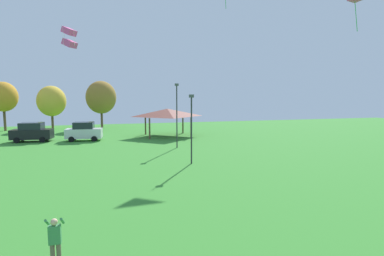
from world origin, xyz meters
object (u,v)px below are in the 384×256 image
(parked_car_second_from_left, at_px, (32,132))
(park_pavilion, at_px, (167,113))
(kite_flying_2, at_px, (69,37))
(treeline_tree_1, at_px, (3,97))
(light_post_1, at_px, (177,112))
(parked_car_third_from_left, at_px, (84,131))
(treeline_tree_2, at_px, (52,101))
(person_standing_near_foreground, at_px, (55,239))
(treeline_tree_3, at_px, (101,97))
(light_post_0, at_px, (191,124))

(parked_car_second_from_left, distance_m, park_pavilion, 16.15)
(kite_flying_2, xyz_separation_m, treeline_tree_1, (-11.63, 17.44, -6.07))
(parked_car_second_from_left, relative_size, treeline_tree_1, 0.61)
(parked_car_second_from_left, distance_m, light_post_1, 17.66)
(treeline_tree_1, bearing_deg, parked_car_third_from_left, -47.62)
(treeline_tree_1, relative_size, treeline_tree_2, 1.08)
(person_standing_near_foreground, relative_size, light_post_1, 0.25)
(treeline_tree_3, bearing_deg, park_pavilion, -54.53)
(kite_flying_2, height_order, treeline_tree_2, kite_flying_2)
(kite_flying_2, bearing_deg, light_post_0, -47.71)
(parked_car_third_from_left, bearing_deg, park_pavilion, 13.83)
(parked_car_second_from_left, xyz_separation_m, light_post_0, (14.92, -15.61, 2.00))
(treeline_tree_1, distance_m, treeline_tree_3, 14.01)
(parked_car_second_from_left, bearing_deg, park_pavilion, 7.54)
(kite_flying_2, distance_m, parked_car_third_from_left, 10.83)
(parked_car_second_from_left, bearing_deg, treeline_tree_2, 95.86)
(person_standing_near_foreground, height_order, treeline_tree_1, treeline_tree_1)
(parked_car_third_from_left, bearing_deg, treeline_tree_3, 88.69)
(light_post_1, height_order, treeline_tree_3, treeline_tree_3)
(person_standing_near_foreground, relative_size, kite_flying_2, 0.76)
(light_post_0, bearing_deg, light_post_1, 86.73)
(park_pavilion, xyz_separation_m, treeline_tree_2, (-16.15, 12.97, 1.33))
(park_pavilion, height_order, treeline_tree_1, treeline_tree_1)
(light_post_1, bearing_deg, treeline_tree_2, 125.14)
(kite_flying_2, distance_m, park_pavilion, 14.66)
(light_post_1, bearing_deg, park_pavilion, 85.65)
(parked_car_third_from_left, bearing_deg, treeline_tree_2, 117.92)
(parked_car_second_from_left, xyz_separation_m, treeline_tree_3, (7.42, 12.70, 3.89))
(light_post_0, bearing_deg, treeline_tree_3, 104.84)
(park_pavilion, distance_m, light_post_1, 9.05)
(parked_car_third_from_left, relative_size, light_post_1, 0.64)
(treeline_tree_3, bearing_deg, parked_car_third_from_left, -97.05)
(person_standing_near_foreground, xyz_separation_m, light_post_1, (8.23, 19.93, 2.75))
(light_post_1, bearing_deg, kite_flying_2, 160.61)
(light_post_0, bearing_deg, person_standing_near_foreground, -121.63)
(light_post_1, relative_size, treeline_tree_1, 0.89)
(parked_car_second_from_left, xyz_separation_m, treeline_tree_1, (-6.59, 12.69, 4.00))
(treeline_tree_1, height_order, treeline_tree_2, treeline_tree_1)
(parked_car_second_from_left, distance_m, treeline_tree_2, 14.00)
(park_pavilion, xyz_separation_m, light_post_1, (-0.68, -9.01, 0.59))
(person_standing_near_foreground, height_order, treeline_tree_3, treeline_tree_3)
(treeline_tree_1, bearing_deg, park_pavilion, -28.07)
(parked_car_third_from_left, xyz_separation_m, light_post_1, (9.59, -7.55, 2.57))
(light_post_1, bearing_deg, light_post_0, -93.27)
(light_post_1, distance_m, treeline_tree_1, 30.43)
(park_pavilion, bearing_deg, treeline_tree_2, 141.23)
(kite_flying_2, height_order, treeline_tree_1, kite_flying_2)
(park_pavilion, distance_m, treeline_tree_1, 25.70)
(treeline_tree_1, distance_m, treeline_tree_2, 6.55)
(parked_car_second_from_left, bearing_deg, light_post_0, -41.01)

